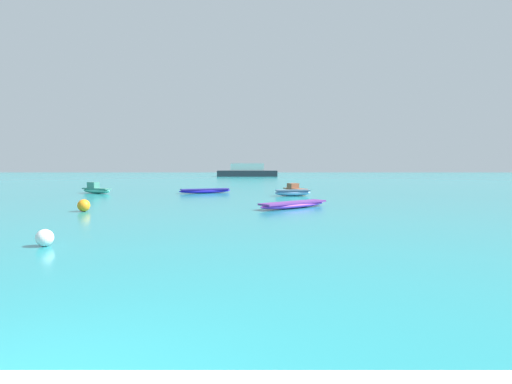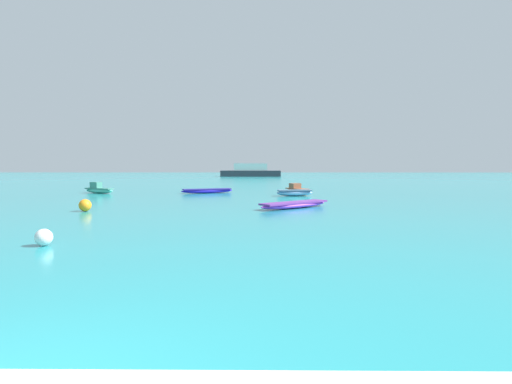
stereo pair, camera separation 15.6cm
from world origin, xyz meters
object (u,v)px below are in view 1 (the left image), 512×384
at_px(moored_boat_3, 295,204).
at_px(mooring_buoy_1, 47,238).
at_px(moored_boat_0, 297,189).
at_px(mooring_buoy_2, 86,205).
at_px(moored_boat_2, 207,191).
at_px(distant_ferry, 249,171).
at_px(moored_boat_4, 295,193).
at_px(moored_boat_1, 98,189).

distance_m(moored_boat_3, mooring_buoy_1, 11.51).
xyz_separation_m(moored_boat_0, mooring_buoy_2, (-10.51, -12.54, 0.02)).
bearing_deg(mooring_buoy_2, moored_boat_2, 71.96).
xyz_separation_m(mooring_buoy_2, distant_ferry, (5.95, 57.82, 0.74)).
xyz_separation_m(moored_boat_0, moored_boat_4, (-0.47, -3.44, -0.02)).
relative_size(moored_boat_2, moored_boat_3, 1.04).
bearing_deg(distant_ferry, moored_boat_2, -92.63).
distance_m(moored_boat_0, moored_boat_3, 11.13).
distance_m(moored_boat_1, mooring_buoy_1, 20.26).
bearing_deg(distant_ferry, moored_boat_3, -86.52).
relative_size(moored_boat_4, mooring_buoy_1, 5.81).
bearing_deg(moored_boat_1, moored_boat_0, 32.61).
height_order(mooring_buoy_1, distant_ferry, distant_ferry).
xyz_separation_m(mooring_buoy_1, mooring_buoy_2, (-2.30, 7.61, 0.05)).
bearing_deg(mooring_buoy_2, distant_ferry, 84.12).
xyz_separation_m(moored_boat_4, mooring_buoy_2, (-10.04, -9.10, 0.04)).
bearing_deg(moored_boat_0, moored_boat_3, -31.44).
bearing_deg(moored_boat_1, moored_boat_4, 18.93).
relative_size(moored_boat_2, distant_ferry, 0.34).
bearing_deg(moored_boat_2, mooring_buoy_2, -130.38).
height_order(moored_boat_1, mooring_buoy_2, moored_boat_1).
height_order(moored_boat_3, distant_ferry, distant_ferry).
bearing_deg(moored_boat_2, mooring_buoy_1, -116.87).
distance_m(moored_boat_0, moored_boat_4, 3.47).
distance_m(moored_boat_1, mooring_buoy_2, 12.32).
relative_size(moored_boat_2, moored_boat_4, 1.54).
xyz_separation_m(moored_boat_0, moored_boat_3, (-1.13, -11.07, -0.07)).
xyz_separation_m(moored_boat_2, distant_ferry, (2.11, 46.03, 0.82)).
height_order(moored_boat_1, moored_boat_3, moored_boat_1).
bearing_deg(mooring_buoy_1, distant_ferry, 86.81).
relative_size(moored_boat_2, mooring_buoy_1, 8.97).
height_order(moored_boat_0, moored_boat_4, moored_boat_0).
height_order(moored_boat_4, distant_ferry, distant_ferry).
bearing_deg(mooring_buoy_1, moored_boat_4, 65.15).
relative_size(mooring_buoy_1, mooring_buoy_2, 0.80).
height_order(moored_boat_0, mooring_buoy_1, moored_boat_0).
xyz_separation_m(moored_boat_1, moored_boat_4, (14.16, -2.51, -0.06)).
relative_size(moored_boat_4, mooring_buoy_2, 4.63).
distance_m(moored_boat_4, mooring_buoy_1, 18.41).
height_order(moored_boat_3, moored_boat_4, moored_boat_4).
height_order(moored_boat_0, moored_boat_3, moored_boat_0).
relative_size(moored_boat_1, mooring_buoy_1, 6.28).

